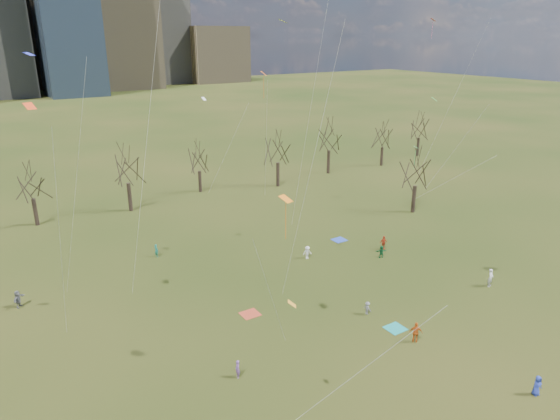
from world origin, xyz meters
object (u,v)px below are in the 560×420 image
blanket_navy (339,240)px  person_4 (416,332)px  blanket_crimson (250,314)px  blanket_teal (395,328)px  person_0 (537,386)px  person_1 (491,278)px

blanket_navy → person_4: 21.62m
blanket_crimson → person_4: bearing=-50.3°
blanket_teal → blanket_crimson: bearing=136.6°
person_0 → person_4: (-2.26, 8.89, 0.15)m
person_1 → person_4: size_ratio=1.04×
person_0 → blanket_crimson: bearing=127.6°
blanket_teal → person_0: size_ratio=1.07×
person_4 → blanket_crimson: bearing=-8.3°
blanket_teal → person_1: (13.27, 0.40, 0.91)m
person_4 → person_1: bearing=-126.7°
person_0 → person_1: (11.10, 11.56, 0.18)m
blanket_teal → blanket_crimson: size_ratio=1.00×
blanket_crimson → person_0: (11.34, -19.82, 0.73)m
blanket_navy → blanket_crimson: 19.65m
blanket_navy → person_1: bearing=-74.0°
blanket_teal → person_0: 11.39m
blanket_crimson → person_1: person_1 is taller
blanket_crimson → person_1: 23.92m
blanket_teal → person_0: (2.17, -11.16, 0.73)m
blanket_crimson → person_0: 22.84m
blanket_crimson → blanket_teal: bearing=-43.4°
person_0 → person_1: size_ratio=0.80×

